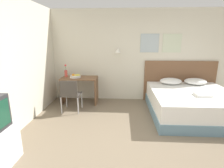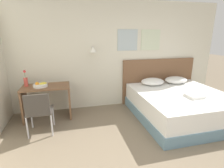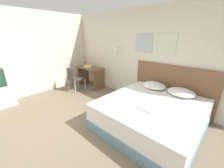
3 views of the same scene
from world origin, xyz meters
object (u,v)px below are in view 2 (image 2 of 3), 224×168
headboard (158,80)px  flower_vase (26,81)px  folded_towel_near_foot (194,96)px  desk (47,97)px  pillow_left (153,82)px  desk_chair (39,110)px  bed (180,105)px  fruit_bowl (40,85)px  pillow_right (176,80)px

headboard → flower_vase: 3.34m
folded_towel_near_foot → desk: 3.17m
flower_vase → headboard: bearing=4.9°
pillow_left → folded_towel_near_foot: size_ratio=1.91×
desk → flower_vase: (-0.40, 0.08, 0.37)m
headboard → folded_towel_near_foot: size_ratio=6.67×
headboard → desk_chair: headboard is taller
bed → folded_towel_near_foot: (0.08, -0.31, 0.33)m
headboard → fruit_bowl: (-3.02, -0.40, 0.19)m
headboard → pillow_right: 0.47m
folded_towel_near_foot → flower_vase: size_ratio=0.87×
flower_vase → pillow_right: bearing=-0.5°
headboard → desk_chair: 3.17m
folded_towel_near_foot → pillow_left: bearing=111.9°
bed → fruit_bowl: bearing=167.7°
desk → pillow_right: bearing=0.8°
bed → folded_towel_near_foot: 0.46m
pillow_left → desk_chair: (-2.66, -0.74, -0.17)m
bed → pillow_right: (0.34, 0.74, 0.38)m
pillow_left → pillow_right: 0.67m
pillow_left → pillow_right: bearing=0.0°
bed → pillow_left: pillow_left is taller
pillow_right → pillow_left: bearing=180.0°
pillow_left → folded_towel_near_foot: 1.13m
bed → folded_towel_near_foot: folded_towel_near_foot is taller
bed → pillow_left: (-0.34, 0.74, 0.38)m
folded_towel_near_foot → flower_vase: flower_vase is taller
pillow_right → folded_towel_near_foot: bearing=-103.7°
bed → desk: desk is taller
flower_vase → desk_chair: bearing=-66.9°
desk → desk_chair: size_ratio=1.20×
pillow_left → bed: bearing=-65.5°
pillow_left → headboard: bearing=43.2°
folded_towel_near_foot → headboard: bearing=93.5°
headboard → pillow_left: 0.47m
desk_chair → pillow_left: bearing=15.5°
headboard → pillow_right: headboard is taller
pillow_right → fruit_bowl: size_ratio=2.02×
pillow_left → desk: (-2.58, -0.05, -0.16)m
pillow_left → flower_vase: size_ratio=1.67×
desk → headboard: bearing=7.1°
desk → desk_chair: desk_chair is taller
desk → folded_towel_near_foot: bearing=-18.5°
headboard → flower_vase: (-3.32, -0.29, 0.28)m
bed → flower_vase: size_ratio=5.78×
folded_towel_near_foot → desk: (-3.00, 1.00, -0.11)m
desk → fruit_bowl: fruit_bowl is taller
bed → desk_chair: bearing=179.9°
pillow_left → fruit_bowl: size_ratio=2.02×
bed → fruit_bowl: (-3.02, 0.66, 0.50)m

